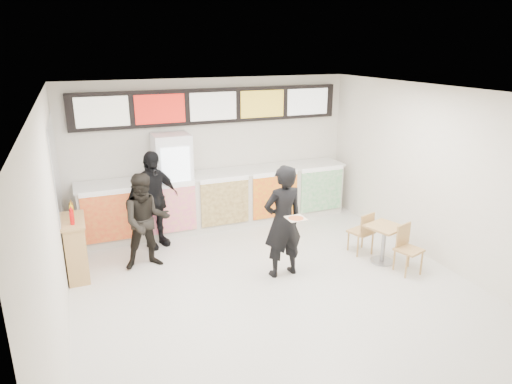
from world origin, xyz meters
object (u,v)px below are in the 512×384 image
service_counter (220,199)px  customer_left (146,221)px  cafe_table (384,237)px  customer_main (283,222)px  drinks_fridge (174,184)px  condiment_ledge (76,247)px  customer_mid (153,200)px

service_counter → customer_left: size_ratio=3.38×
cafe_table → customer_main: bearing=155.4°
service_counter → customer_left: bearing=-141.5°
drinks_fridge → cafe_table: (3.05, -2.71, -0.53)m
drinks_fridge → condiment_ledge: 2.32m
service_counter → customer_main: customer_main is taller
customer_mid → drinks_fridge: bearing=25.9°
service_counter → customer_main: bearing=-83.1°
customer_left → customer_main: bearing=-28.7°
service_counter → customer_mid: (-1.44, -0.54, 0.34)m
customer_main → cafe_table: customer_main is taller
cafe_table → service_counter: bearing=111.1°
customer_mid → condiment_ledge: size_ratio=1.56×
drinks_fridge → customer_left: (-0.76, -1.36, -0.18)m
cafe_table → customer_mid: bearing=131.9°
drinks_fridge → customer_main: size_ratio=1.07×
condiment_ledge → customer_left: bearing=-5.4°
customer_main → customer_mid: customer_main is taller
drinks_fridge → customer_main: (1.23, -2.47, -0.07)m
customer_left → customer_mid: bearing=73.3°
customer_mid → customer_main: bearing=-69.3°
service_counter → customer_mid: bearing=-159.4°
service_counter → condiment_ledge: bearing=-156.3°
customer_main → service_counter: bearing=-87.9°
drinks_fridge → customer_mid: 0.76m
customer_main → condiment_ledge: (-3.12, 1.21, -0.43)m
service_counter → cafe_table: bearing=-51.9°
customer_left → customer_mid: size_ratio=0.90×
service_counter → drinks_fridge: drinks_fridge is taller
drinks_fridge → condiment_ledge: size_ratio=1.71×
drinks_fridge → customer_main: drinks_fridge is taller
customer_mid → condiment_ledge: (-1.38, -0.69, -0.41)m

